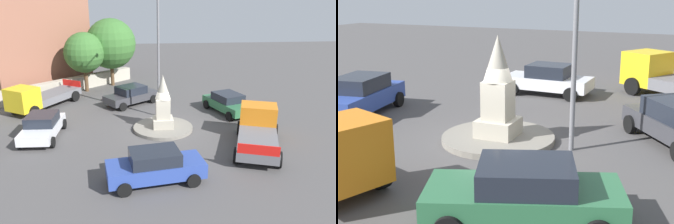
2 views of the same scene
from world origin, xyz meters
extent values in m
plane|color=#4F4C4C|center=(0.00, 0.00, 0.00)|extent=(80.00, 80.00, 0.00)
cylinder|color=gray|center=(0.00, 0.00, 0.10)|extent=(3.79, 3.79, 0.20)
cube|color=#B2AA99|center=(0.00, 0.00, 0.48)|extent=(1.27, 1.27, 0.57)
cube|color=#B2AA99|center=(0.00, 0.00, 1.41)|extent=(0.88, 0.88, 1.28)
cone|color=#B2AA99|center=(0.00, 0.00, 2.80)|extent=(0.96, 0.96, 1.50)
cylinder|color=slate|center=(2.49, 0.10, 4.42)|extent=(0.16, 0.16, 8.84)
cube|color=#2D479E|center=(-6.46, 0.83, 0.66)|extent=(2.40, 4.66, 0.68)
cube|color=#1E232D|center=(-6.47, 0.87, 1.29)|extent=(1.91, 2.43, 0.58)
cylinder|color=black|center=(-5.37, -0.56, 0.32)|extent=(0.32, 0.67, 0.64)
cylinder|color=black|center=(-7.06, -0.84, 0.32)|extent=(0.32, 0.67, 0.64)
cylinder|color=black|center=(-5.87, 2.51, 0.32)|extent=(0.32, 0.67, 0.64)
cylinder|color=black|center=(-7.56, 2.23, 0.32)|extent=(0.32, 0.67, 0.64)
cube|color=silver|center=(-0.72, 7.28, 0.60)|extent=(4.19, 1.93, 0.56)
cube|color=#1E232D|center=(-0.64, 7.27, 1.17)|extent=(1.96, 1.71, 0.59)
cylinder|color=black|center=(-2.19, 6.43, 0.32)|extent=(0.65, 0.24, 0.64)
cylinder|color=black|center=(-2.13, 8.22, 0.32)|extent=(0.65, 0.24, 0.64)
cylinder|color=black|center=(0.70, 6.33, 0.32)|extent=(0.65, 0.24, 0.64)
cylinder|color=black|center=(0.76, 8.13, 0.32)|extent=(0.65, 0.24, 0.64)
cube|color=#38383D|center=(5.50, 2.05, 0.60)|extent=(3.94, 4.40, 0.57)
cube|color=#1E232D|center=(5.49, 2.06, 1.19)|extent=(2.52, 2.59, 0.59)
cylinder|color=black|center=(3.91, 2.68, 0.32)|extent=(0.56, 0.64, 0.64)
cylinder|color=black|center=(5.31, 3.75, 0.32)|extent=(0.56, 0.64, 0.64)
cylinder|color=black|center=(5.69, 0.35, 0.32)|extent=(0.56, 0.64, 0.64)
cylinder|color=black|center=(7.09, 1.41, 0.32)|extent=(0.56, 0.64, 0.64)
cube|color=#2D6B42|center=(2.85, -4.94, 0.61)|extent=(4.58, 3.14, 0.58)
cube|color=#1E232D|center=(2.90, -4.92, 1.17)|extent=(2.47, 2.24, 0.54)
cylinder|color=black|center=(3.93, -3.59, 0.32)|extent=(0.68, 0.43, 0.64)
cylinder|color=black|center=(4.55, -5.25, 0.32)|extent=(0.68, 0.43, 0.64)
cylinder|color=black|center=(1.16, -4.63, 0.32)|extent=(0.68, 0.43, 0.64)
cylinder|color=black|center=(1.77, -6.29, 0.32)|extent=(0.68, 0.43, 0.64)
cube|color=yellow|center=(3.56, 9.64, 1.21)|extent=(2.44, 2.52, 1.59)
cube|color=slate|center=(6.11, 8.09, 0.69)|extent=(4.65, 3.86, 0.54)
cube|color=red|center=(7.92, 7.00, 1.21)|extent=(1.01, 1.61, 0.50)
cylinder|color=black|center=(3.06, 8.82, 0.42)|extent=(0.86, 0.67, 0.84)
cylinder|color=black|center=(4.05, 10.46, 0.42)|extent=(0.86, 0.67, 0.84)
cylinder|color=black|center=(6.73, 6.60, 0.42)|extent=(0.86, 0.67, 0.84)
cylinder|color=black|center=(7.73, 8.24, 0.42)|extent=(0.86, 0.67, 0.84)
cube|color=orange|center=(-1.61, -5.61, 1.21)|extent=(2.18, 2.48, 1.58)
cube|color=slate|center=(-4.18, -4.73, 0.67)|extent=(4.30, 3.20, 0.50)
cube|color=red|center=(-5.97, -4.13, 1.17)|extent=(0.70, 1.91, 0.50)
cylinder|color=black|center=(-1.24, -4.64, 0.42)|extent=(0.89, 0.54, 0.84)
cylinder|color=black|center=(-1.91, -6.60, 0.42)|extent=(0.89, 0.54, 0.84)
cylinder|color=black|center=(-4.94, -3.38, 0.42)|extent=(0.89, 0.54, 0.84)
cylinder|color=black|center=(-5.61, -5.34, 0.42)|extent=(0.89, 0.54, 0.84)
cube|color=#B2AA99|center=(9.19, 8.16, 0.59)|extent=(10.54, 11.75, 1.18)
cube|color=#935B47|center=(13.07, 11.60, 5.53)|extent=(11.37, 11.49, 11.05)
cylinder|color=brown|center=(11.64, 3.88, 1.15)|extent=(0.34, 0.34, 2.30)
sphere|color=#386B2D|center=(11.64, 3.88, 3.90)|extent=(4.56, 4.56, 4.56)
cylinder|color=brown|center=(9.72, 6.05, 1.11)|extent=(0.33, 0.33, 2.22)
sphere|color=#386B2D|center=(9.72, 6.05, 3.44)|extent=(3.47, 3.47, 3.47)
camera|label=1|loc=(-20.48, 1.54, 8.25)|focal=36.88mm
camera|label=2|loc=(6.12, -13.41, 5.02)|focal=49.39mm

